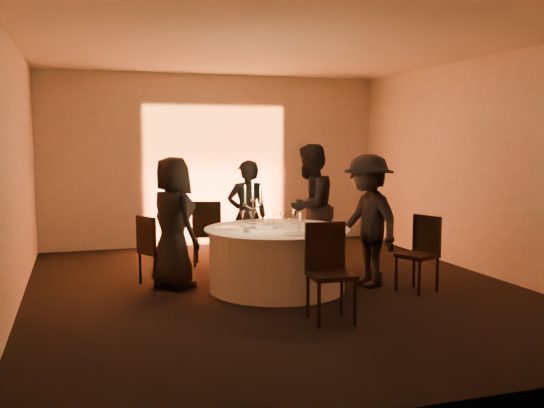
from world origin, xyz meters
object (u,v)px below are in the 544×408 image
object	(u,v)px
chair_front	(328,265)
guest_left	(173,222)
chair_left	(153,246)
guest_back_right	(310,207)
guest_right	(368,221)
chair_right	(421,249)
chair_back_right	(312,227)
guest_back_left	(247,216)
chair_back_left	(207,229)
coffee_cup	(247,230)
candelabra	(253,213)
banquet_table	(277,259)

from	to	relation	value
chair_front	guest_left	distance (m)	2.31
chair_left	guest_back_right	size ratio (longest dim) A/B	0.50
guest_left	guest_right	world-z (taller)	guest_right
chair_right	chair_front	distance (m)	1.75
chair_back_right	guest_back_left	size ratio (longest dim) A/B	0.61
chair_back_left	coffee_cup	distance (m)	1.87
chair_left	guest_back_right	xyz separation A→B (m)	(2.25, 0.27, 0.40)
chair_right	guest_right	distance (m)	0.74
coffee_cup	candelabra	xyz separation A→B (m)	(0.13, 0.18, 0.18)
banquet_table	chair_right	world-z (taller)	chair_right
guest_left	guest_back_left	bearing A→B (deg)	-84.53
chair_back_right	candelabra	size ratio (longest dim) A/B	1.61
chair_right	chair_front	world-z (taller)	chair_front
guest_back_right	chair_back_left	bearing A→B (deg)	-67.41
chair_right	guest_back_right	size ratio (longest dim) A/B	0.51
guest_back_right	coffee_cup	distance (m)	1.71
chair_left	chair_right	world-z (taller)	chair_right
chair_left	chair_back_left	distance (m)	1.32
banquet_table	chair_front	size ratio (longest dim) A/B	1.80
guest_back_left	guest_right	xyz separation A→B (m)	(1.22, -1.32, 0.05)
chair_right	guest_left	size ratio (longest dim) A/B	0.56
chair_back_left	chair_right	distance (m)	3.16
chair_left	coffee_cup	distance (m)	1.36
guest_left	candelabra	size ratio (longest dim) A/B	2.78
guest_back_right	coffee_cup	bearing A→B (deg)	2.55
guest_back_left	chair_front	bearing A→B (deg)	97.54
chair_left	chair_front	bearing A→B (deg)	-170.66
chair_front	guest_right	distance (m)	1.60
banquet_table	coffee_cup	bearing A→B (deg)	-156.13
chair_back_left	chair_back_right	xyz separation A→B (m)	(1.56, -0.24, -0.00)
banquet_table	guest_back_left	bearing A→B (deg)	93.44
coffee_cup	chair_back_left	bearing A→B (deg)	92.86
banquet_table	guest_right	world-z (taller)	guest_right
banquet_table	chair_right	size ratio (longest dim) A/B	1.94
guest_back_left	coffee_cup	distance (m)	1.38
guest_back_left	guest_back_right	bearing A→B (deg)	172.17
chair_back_left	chair_back_right	bearing A→B (deg)	-172.21
coffee_cup	candelabra	bearing A→B (deg)	53.92
guest_back_right	chair_right	bearing A→B (deg)	79.04
guest_back_left	guest_back_right	world-z (taller)	guest_back_right
candelabra	guest_left	bearing A→B (deg)	149.27
guest_back_right	guest_right	bearing A→B (deg)	66.63
banquet_table	chair_front	xyz separation A→B (m)	(0.11, -1.37, 0.18)
chair_back_left	guest_right	bearing A→B (deg)	149.17
chair_back_right	chair_back_left	bearing A→B (deg)	-42.29
guest_back_right	coffee_cup	xyz separation A→B (m)	(-1.25, -1.16, -0.10)
guest_right	chair_right	bearing A→B (deg)	42.86
guest_back_right	guest_right	world-z (taller)	guest_back_right
chair_front	guest_left	xyz separation A→B (m)	(-1.32, 1.88, 0.26)
guest_back_left	coffee_cup	bearing A→B (deg)	77.68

